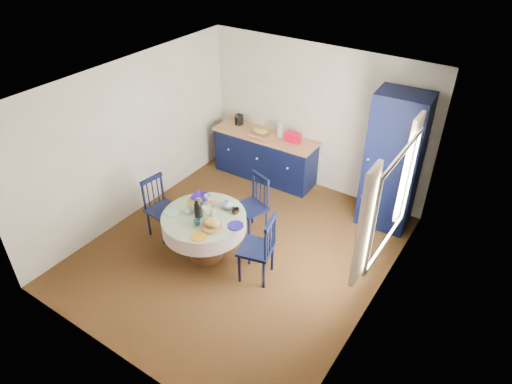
# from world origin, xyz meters

# --- Properties ---
(floor) EXTENTS (4.50, 4.50, 0.00)m
(floor) POSITION_xyz_m (0.00, 0.00, 0.00)
(floor) COLOR black
(floor) RESTS_ON ground
(ceiling) EXTENTS (4.50, 4.50, 0.00)m
(ceiling) POSITION_xyz_m (0.00, 0.00, 2.50)
(ceiling) COLOR white
(ceiling) RESTS_ON wall_back
(wall_back) EXTENTS (4.00, 0.02, 2.50)m
(wall_back) POSITION_xyz_m (0.00, 2.25, 1.25)
(wall_back) COLOR white
(wall_back) RESTS_ON floor
(wall_left) EXTENTS (0.02, 4.50, 2.50)m
(wall_left) POSITION_xyz_m (-2.00, 0.00, 1.25)
(wall_left) COLOR white
(wall_left) RESTS_ON floor
(wall_right) EXTENTS (0.02, 4.50, 2.50)m
(wall_right) POSITION_xyz_m (2.00, 0.00, 1.25)
(wall_right) COLOR white
(wall_right) RESTS_ON floor
(window) EXTENTS (0.10, 1.74, 1.45)m
(window) POSITION_xyz_m (1.95, 0.30, 1.52)
(window) COLOR white
(window) RESTS_ON wall_right
(kitchen_counter) EXTENTS (1.93, 0.64, 1.10)m
(kitchen_counter) POSITION_xyz_m (-0.81, 1.96, 0.44)
(kitchen_counter) COLOR black
(kitchen_counter) RESTS_ON floor
(pantry_cabinet) EXTENTS (0.79, 0.59, 2.17)m
(pantry_cabinet) POSITION_xyz_m (1.49, 1.85, 1.09)
(pantry_cabinet) COLOR black
(pantry_cabinet) RESTS_ON floor
(dining_table) EXTENTS (1.20, 1.18, 0.99)m
(dining_table) POSITION_xyz_m (-0.33, -0.34, 0.59)
(dining_table) COLOR brown
(dining_table) RESTS_ON floor
(chair_left) EXTENTS (0.45, 0.47, 0.95)m
(chair_left) POSITION_xyz_m (-1.22, -0.30, 0.48)
(chair_left) COLOR black
(chair_left) RESTS_ON floor
(chair_far) EXTENTS (0.54, 0.53, 0.97)m
(chair_far) POSITION_xyz_m (-0.09, 0.50, 0.49)
(chair_far) COLOR black
(chair_far) RESTS_ON floor
(chair_right) EXTENTS (0.52, 0.54, 1.01)m
(chair_right) POSITION_xyz_m (0.53, -0.28, 0.51)
(chair_right) COLOR black
(chair_right) RESTS_ON floor
(mug_a) EXTENTS (0.13, 0.13, 0.10)m
(mug_a) POSITION_xyz_m (-0.54, -0.39, 0.76)
(mug_a) COLOR silver
(mug_a) RESTS_ON dining_table
(mug_b) EXTENTS (0.10, 0.10, 0.09)m
(mug_b) POSITION_xyz_m (-0.28, -0.55, 0.75)
(mug_b) COLOR #285E6D
(mug_b) RESTS_ON dining_table
(mug_c) EXTENTS (0.11, 0.11, 0.09)m
(mug_c) POSITION_xyz_m (-0.01, -0.06, 0.75)
(mug_c) COLOR black
(mug_c) RESTS_ON dining_table
(mug_d) EXTENTS (0.11, 0.11, 0.10)m
(mug_d) POSITION_xyz_m (-0.52, -0.03, 0.76)
(mug_d) COLOR silver
(mug_d) RESTS_ON dining_table
(cobalt_bowl) EXTENTS (0.27, 0.27, 0.07)m
(cobalt_bowl) POSITION_xyz_m (-0.62, -0.06, 0.74)
(cobalt_bowl) COLOR #150778
(cobalt_bowl) RESTS_ON dining_table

